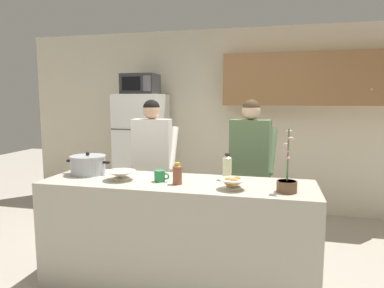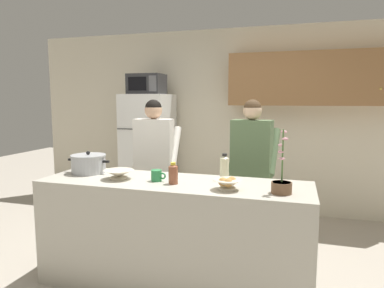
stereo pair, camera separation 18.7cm
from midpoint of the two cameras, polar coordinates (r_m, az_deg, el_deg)
name	(u,v)px [view 2 (the right image)]	position (r m, az deg, el deg)	size (l,w,h in m)	color
ground_plane	(174,284)	(3.26, -1.24, -22.10)	(14.00, 14.00, 0.00)	#B2A899
back_wall_unit	(244,113)	(5.00, 9.61, 5.14)	(6.00, 0.48, 2.60)	beige
kitchen_island	(174,233)	(3.06, -1.26, -14.59)	(2.29, 0.68, 0.92)	#BCB7A8
refrigerator	(148,153)	(5.00, -6.15, -1.49)	(0.64, 0.68, 1.68)	white
microwave	(147,84)	(4.93, -6.41, 9.80)	(0.48, 0.37, 0.28)	#2D2D30
person_near_pot	(154,156)	(3.77, -4.84, -1.95)	(0.52, 0.45, 1.61)	black
person_by_sink	(252,159)	(3.62, 11.29, -2.43)	(0.53, 0.45, 1.61)	black
cooking_pot	(89,164)	(3.36, -15.22, -3.17)	(0.43, 0.32, 0.21)	#ADAFB5
coffee_mug	(157,176)	(2.93, -4.03, -5.23)	(0.13, 0.09, 0.10)	#2D8C4C
bread_bowl	(228,183)	(2.66, 7.93, -6.49)	(0.22, 0.22, 0.10)	beige
empty_bowl	(119,174)	(3.04, -10.30, -4.88)	(0.26, 0.26, 0.08)	beige
bottle_near_edge	(173,173)	(2.82, -1.22, -4.90)	(0.08, 0.08, 0.18)	brown
bottle_mid_counter	(224,167)	(2.98, 7.17, -3.81)	(0.08, 0.08, 0.23)	beige
potted_orchid	(282,184)	(2.64, 16.58, -6.41)	(0.15, 0.15, 0.47)	brown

